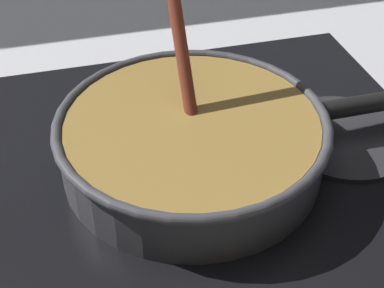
# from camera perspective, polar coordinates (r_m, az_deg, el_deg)

# --- Properties ---
(hob_plate) EXTENTS (0.56, 0.48, 0.01)m
(hob_plate) POSITION_cam_1_polar(r_m,az_deg,el_deg) (0.63, 0.00, -2.53)
(hob_plate) COLOR black
(hob_plate) RESTS_ON ground
(burner_ring) EXTENTS (0.21, 0.21, 0.01)m
(burner_ring) POSITION_cam_1_polar(r_m,az_deg,el_deg) (0.62, 0.00, -1.84)
(burner_ring) COLOR #592D0C
(burner_ring) RESTS_ON hob_plate
(spare_burner) EXTENTS (0.16, 0.16, 0.01)m
(spare_burner) POSITION_cam_1_polar(r_m,az_deg,el_deg) (0.68, 14.95, 0.76)
(spare_burner) COLOR #262628
(spare_burner) RESTS_ON hob_plate
(cooking_pan) EXTENTS (0.44, 0.29, 0.28)m
(cooking_pan) POSITION_cam_1_polar(r_m,az_deg,el_deg) (0.60, 0.14, 0.47)
(cooking_pan) COLOR #38383D
(cooking_pan) RESTS_ON hob_plate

